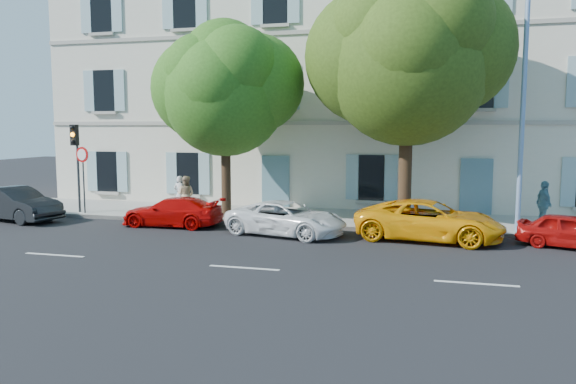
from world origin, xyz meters
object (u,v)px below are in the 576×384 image
(road_sign, at_px, (83,165))
(car_dark_sedan, at_px, (15,204))
(car_white_coupe, at_px, (286,218))
(pedestrian_c, at_px, (544,204))
(car_yellow_supercar, at_px, (429,220))
(traffic_light, at_px, (76,149))
(car_red_coupe, at_px, (172,212))
(car_red_hatchback, at_px, (572,231))
(tree_left, at_px, (225,95))
(street_lamp, at_px, (524,90))
(pedestrian_b, at_px, (186,195))
(pedestrian_a, at_px, (180,194))
(tree_right, at_px, (408,64))

(road_sign, bearing_deg, car_dark_sedan, -139.73)
(car_white_coupe, distance_m, pedestrian_c, 9.47)
(car_yellow_supercar, relative_size, traffic_light, 1.30)
(car_red_coupe, distance_m, road_sign, 5.18)
(car_red_hatchback, bearing_deg, tree_left, 98.83)
(street_lamp, bearing_deg, car_yellow_supercar, -153.76)
(pedestrian_c, bearing_deg, street_lamp, 125.70)
(car_dark_sedan, relative_size, street_lamp, 0.48)
(car_dark_sedan, bearing_deg, pedestrian_b, -53.38)
(tree_left, bearing_deg, road_sign, -174.18)
(car_yellow_supercar, bearing_deg, road_sign, 91.31)
(pedestrian_a, distance_m, pedestrian_b, 0.45)
(tree_right, bearing_deg, pedestrian_a, 175.93)
(car_yellow_supercar, distance_m, traffic_light, 14.98)
(street_lamp, relative_size, pedestrian_c, 5.06)
(car_dark_sedan, relative_size, road_sign, 1.49)
(car_yellow_supercar, height_order, pedestrian_a, pedestrian_a)
(car_yellow_supercar, bearing_deg, pedestrian_a, 82.23)
(pedestrian_c, bearing_deg, traffic_light, 77.40)
(traffic_light, xyz_separation_m, pedestrian_c, (18.76, 1.23, -1.87))
(car_red_coupe, height_order, pedestrian_b, pedestrian_b)
(street_lamp, bearing_deg, road_sign, -179.99)
(traffic_light, bearing_deg, tree_right, 2.35)
(car_red_coupe, distance_m, street_lamp, 13.44)
(car_white_coupe, bearing_deg, street_lamp, -63.86)
(pedestrian_a, bearing_deg, car_white_coupe, 152.79)
(tree_right, relative_size, pedestrian_a, 5.89)
(road_sign, distance_m, pedestrian_a, 4.26)
(car_white_coupe, bearing_deg, tree_left, 65.78)
(car_dark_sedan, distance_m, pedestrian_a, 6.63)
(car_white_coupe, distance_m, street_lamp, 9.26)
(tree_right, bearing_deg, traffic_light, -177.65)
(traffic_light, height_order, pedestrian_a, traffic_light)
(pedestrian_a, bearing_deg, car_yellow_supercar, 167.17)
(tree_right, distance_m, traffic_light, 14.16)
(car_dark_sedan, bearing_deg, car_yellow_supercar, -76.71)
(tree_right, bearing_deg, car_yellow_supercar, -65.72)
(car_red_coupe, bearing_deg, car_yellow_supercar, 88.15)
(pedestrian_a, bearing_deg, tree_left, 165.93)
(car_red_coupe, height_order, road_sign, road_sign)
(car_yellow_supercar, xyz_separation_m, pedestrian_b, (-10.14, 2.56, 0.27))
(car_dark_sedan, bearing_deg, tree_right, -68.86)
(street_lamp, bearing_deg, traffic_light, 179.74)
(car_dark_sedan, height_order, tree_left, tree_left)
(pedestrian_b, bearing_deg, car_white_coupe, 151.53)
(car_white_coupe, xyz_separation_m, pedestrian_b, (-5.23, 2.91, 0.35))
(road_sign, height_order, pedestrian_c, road_sign)
(car_white_coupe, relative_size, street_lamp, 0.50)
(tree_right, relative_size, road_sign, 3.28)
(car_dark_sedan, distance_m, car_yellow_supercar, 16.40)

